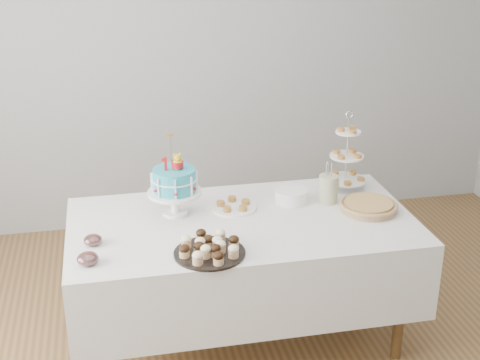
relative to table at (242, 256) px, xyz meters
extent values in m
cube|color=#999C9E|center=(0.00, 1.70, 0.81)|extent=(5.00, 0.04, 2.70)
cube|color=silver|center=(0.00, 0.00, 0.00)|extent=(1.92, 1.02, 0.45)
cylinder|color=brown|center=(-0.82, -0.37, -0.21)|extent=(0.06, 0.06, 0.67)
cylinder|color=brown|center=(0.82, -0.37, -0.21)|extent=(0.06, 0.06, 0.67)
cylinder|color=brown|center=(-0.82, 0.37, -0.21)|extent=(0.06, 0.06, 0.67)
cylinder|color=brown|center=(0.82, 0.37, -0.21)|extent=(0.06, 0.06, 0.67)
cylinder|color=#2BA5BB|center=(-0.35, 0.16, 0.44)|extent=(0.24, 0.24, 0.13)
torus|color=white|center=(-0.35, 0.16, 0.44)|extent=(0.25, 0.25, 0.01)
cube|color=red|center=(-0.40, 0.15, 0.54)|extent=(0.02, 0.02, 0.08)
cylinder|color=#386BEE|center=(-0.29, 0.12, 0.54)|extent=(0.01, 0.01, 0.08)
cylinder|color=silver|center=(-0.36, 0.19, 0.59)|extent=(0.00, 0.00, 0.19)
cylinder|color=#EFAD42|center=(-0.36, 0.19, 0.69)|extent=(0.05, 0.05, 0.01)
cylinder|color=black|center=(-0.24, -0.35, 0.23)|extent=(0.36, 0.36, 0.01)
ellipsoid|color=black|center=(-0.31, -0.35, 0.29)|extent=(0.05, 0.05, 0.04)
ellipsoid|color=#FCEDC3|center=(-0.17, -0.35, 0.29)|extent=(0.05, 0.05, 0.04)
cylinder|color=tan|center=(0.74, -0.02, 0.25)|extent=(0.31, 0.31, 0.04)
cylinder|color=#AE7A43|center=(0.74, -0.02, 0.27)|extent=(0.28, 0.28, 0.02)
torus|color=tan|center=(0.74, -0.02, 0.27)|extent=(0.33, 0.33, 0.02)
cylinder|color=silver|center=(0.72, 0.33, 0.45)|extent=(0.01, 0.01, 0.45)
cylinder|color=white|center=(0.72, 0.33, 0.28)|extent=(0.25, 0.25, 0.01)
cylinder|color=white|center=(0.72, 0.33, 0.44)|extent=(0.21, 0.21, 0.01)
cylinder|color=white|center=(0.72, 0.33, 0.59)|extent=(0.15, 0.15, 0.01)
torus|color=silver|center=(0.72, 0.33, 0.70)|extent=(0.05, 0.01, 0.05)
cylinder|color=white|center=(0.34, 0.19, 0.27)|extent=(0.20, 0.20, 0.08)
cylinder|color=white|center=(-0.02, 0.17, 0.23)|extent=(0.27, 0.27, 0.01)
ellipsoid|color=silver|center=(-0.84, -0.33, 0.26)|extent=(0.11, 0.11, 0.06)
cylinder|color=#5C0D07|center=(-0.84, -0.33, 0.25)|extent=(0.07, 0.07, 0.03)
ellipsoid|color=silver|center=(-0.81, -0.13, 0.25)|extent=(0.10, 0.10, 0.06)
cylinder|color=#5C0D07|center=(-0.81, -0.13, 0.25)|extent=(0.07, 0.07, 0.03)
cylinder|color=beige|center=(0.55, 0.14, 0.31)|extent=(0.11, 0.11, 0.17)
cylinder|color=beige|center=(0.61, 0.14, 0.32)|extent=(0.01, 0.01, 0.09)
camera|label=1|loc=(-0.70, -3.28, 1.84)|focal=50.00mm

